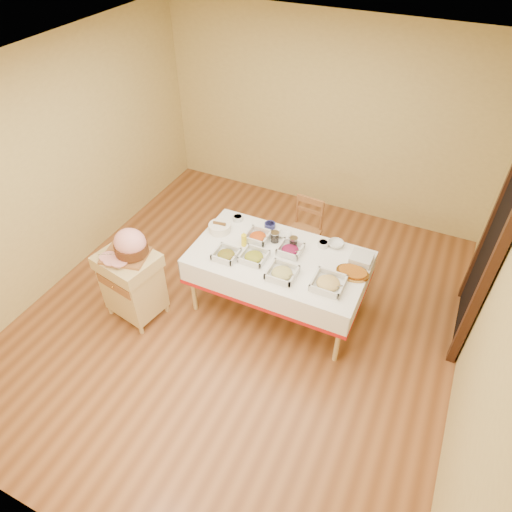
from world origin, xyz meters
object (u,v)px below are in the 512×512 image
(preserve_jar_left, at_px, (275,237))
(ham_on_board, at_px, (130,246))
(mustard_bottle, at_px, (244,240))
(bread_basket, at_px, (220,227))
(dining_chair, at_px, (304,231))
(plate_stack, at_px, (361,259))
(brass_platter, at_px, (352,273))
(dining_table, at_px, (279,268))
(preserve_jar_right, at_px, (293,243))
(butcher_cart, at_px, (132,282))

(preserve_jar_left, bearing_deg, ham_on_board, -142.64)
(mustard_bottle, bearing_deg, bread_basket, 162.35)
(dining_chair, bearing_deg, ham_on_board, -128.38)
(mustard_bottle, bearing_deg, plate_stack, 13.19)
(plate_stack, bearing_deg, bread_basket, -173.82)
(preserve_jar_left, height_order, brass_platter, preserve_jar_left)
(mustard_bottle, relative_size, plate_stack, 0.82)
(bread_basket, relative_size, brass_platter, 0.74)
(dining_table, bearing_deg, brass_platter, 4.57)
(preserve_jar_right, bearing_deg, plate_stack, 5.71)
(bread_basket, xyz_separation_m, brass_platter, (1.52, -0.05, -0.03))
(preserve_jar_right, relative_size, plate_stack, 0.53)
(bread_basket, bearing_deg, brass_platter, -2.00)
(preserve_jar_right, relative_size, brass_platter, 0.35)
(dining_chair, xyz_separation_m, brass_platter, (0.81, -0.85, 0.35))
(dining_table, distance_m, preserve_jar_left, 0.33)
(ham_on_board, xyz_separation_m, mustard_bottle, (0.92, 0.70, -0.12))
(preserve_jar_left, bearing_deg, plate_stack, 4.73)
(dining_chair, xyz_separation_m, preserve_jar_right, (0.12, -0.70, 0.38))
(butcher_cart, xyz_separation_m, brass_platter, (2.13, 0.80, 0.31))
(ham_on_board, relative_size, preserve_jar_left, 3.89)
(dining_chair, distance_m, bread_basket, 1.13)
(dining_table, distance_m, butcher_cart, 1.56)
(bread_basket, bearing_deg, preserve_jar_right, 6.58)
(dining_table, xyz_separation_m, preserve_jar_right, (0.07, 0.21, 0.21))
(preserve_jar_right, bearing_deg, dining_table, -109.18)
(butcher_cart, height_order, dining_chair, dining_chair)
(butcher_cart, xyz_separation_m, preserve_jar_right, (1.44, 0.95, 0.34))
(butcher_cart, distance_m, brass_platter, 2.29)
(dining_table, bearing_deg, butcher_cart, -151.70)
(plate_stack, distance_m, brass_platter, 0.22)
(mustard_bottle, relative_size, bread_basket, 0.73)
(dining_table, relative_size, mustard_bottle, 10.30)
(preserve_jar_left, xyz_separation_m, preserve_jar_right, (0.21, 0.01, -0.00))
(dining_chair, height_order, bread_basket, bread_basket)
(ham_on_board, bearing_deg, mustard_bottle, 37.44)
(butcher_cart, relative_size, preserve_jar_right, 7.17)
(bread_basket, bearing_deg, preserve_jar_left, 8.32)
(butcher_cart, distance_m, mustard_bottle, 1.27)
(dining_table, distance_m, dining_chair, 0.93)
(mustard_bottle, height_order, brass_platter, mustard_bottle)
(brass_platter, bearing_deg, mustard_bottle, -177.10)
(mustard_bottle, distance_m, brass_platter, 1.17)
(bread_basket, height_order, brass_platter, bread_basket)
(preserve_jar_left, distance_m, brass_platter, 0.91)
(ham_on_board, distance_m, preserve_jar_right, 1.67)
(ham_on_board, bearing_deg, butcher_cart, -141.97)
(preserve_jar_right, xyz_separation_m, mustard_bottle, (-0.48, -0.21, 0.03))
(dining_chair, relative_size, brass_platter, 2.56)
(dining_table, height_order, mustard_bottle, mustard_bottle)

